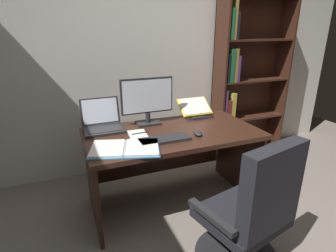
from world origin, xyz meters
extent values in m
cube|color=beige|center=(0.00, 1.94, 1.31)|extent=(5.06, 0.12, 2.61)
cube|color=#381E14|center=(-0.25, 1.00, 0.71)|extent=(1.53, 0.80, 0.04)
cube|color=#381E14|center=(-0.98, 1.00, 0.35)|extent=(0.03, 0.74, 0.69)
cube|color=#381E14|center=(0.48, 1.00, 0.35)|extent=(0.03, 0.74, 0.69)
cube|color=#381E14|center=(-0.25, 1.37, 0.38)|extent=(1.41, 0.03, 0.48)
cube|color=#381E14|center=(0.66, 1.71, 0.98)|extent=(0.02, 0.28, 1.96)
cube|color=#381E14|center=(1.61, 1.71, 0.98)|extent=(0.02, 0.28, 1.96)
cube|color=#381E14|center=(1.13, 1.85, 0.98)|extent=(0.98, 0.01, 1.96)
cube|color=#381E14|center=(1.13, 1.71, 0.01)|extent=(0.93, 0.26, 0.02)
cube|color=maroon|center=(0.70, 1.68, 0.15)|extent=(0.03, 0.20, 0.26)
cube|color=gray|center=(0.75, 1.69, 0.22)|extent=(0.05, 0.22, 0.39)
cube|color=navy|center=(0.79, 1.67, 0.17)|extent=(0.04, 0.18, 0.30)
cube|color=black|center=(0.84, 1.69, 0.18)|extent=(0.04, 0.21, 0.32)
cube|color=olive|center=(0.91, 1.67, 0.16)|extent=(0.05, 0.17, 0.27)
cube|color=#381E14|center=(1.13, 1.71, 0.49)|extent=(0.93, 0.26, 0.02)
cube|color=#512D66|center=(0.70, 1.68, 0.70)|extent=(0.03, 0.20, 0.39)
cube|color=maroon|center=(0.75, 1.68, 0.64)|extent=(0.06, 0.19, 0.27)
cube|color=gold|center=(0.81, 1.66, 0.68)|extent=(0.05, 0.16, 0.35)
cube|color=#381E14|center=(1.13, 1.71, 0.98)|extent=(0.93, 0.26, 0.02)
cube|color=black|center=(0.70, 1.67, 1.15)|extent=(0.03, 0.16, 0.33)
cube|color=#195633|center=(0.75, 1.69, 1.18)|extent=(0.05, 0.22, 0.38)
cube|color=olive|center=(0.80, 1.68, 1.18)|extent=(0.03, 0.20, 0.39)
cube|color=#512D66|center=(0.84, 1.67, 1.14)|extent=(0.03, 0.18, 0.30)
cube|color=#381E14|center=(1.13, 1.71, 1.46)|extent=(0.93, 0.26, 0.02)
cube|color=#195633|center=(0.71, 1.67, 1.64)|extent=(0.04, 0.17, 0.33)
cube|color=olive|center=(0.75, 1.69, 1.68)|extent=(0.03, 0.22, 0.41)
cube|color=black|center=(0.78, 1.66, 1.62)|extent=(0.03, 0.16, 0.29)
cylinder|color=#232326|center=(-0.09, 0.17, 0.20)|extent=(0.06, 0.06, 0.30)
cube|color=black|center=(-0.09, 0.17, 0.39)|extent=(0.59, 0.58, 0.07)
cube|color=black|center=(-0.05, -0.03, 0.70)|extent=(0.49, 0.20, 0.56)
cube|color=#232326|center=(-0.37, 0.11, 0.51)|extent=(0.13, 0.39, 0.04)
cube|color=#232326|center=(0.18, 0.23, 0.51)|extent=(0.13, 0.39, 0.04)
cube|color=#232326|center=(-0.39, 1.27, 0.74)|extent=(0.22, 0.16, 0.02)
cylinder|color=#232326|center=(-0.39, 1.27, 0.80)|extent=(0.04, 0.04, 0.09)
cube|color=#232326|center=(-0.39, 1.28, 1.01)|extent=(0.50, 0.02, 0.33)
cube|color=silver|center=(-0.39, 1.26, 1.01)|extent=(0.47, 0.00, 0.30)
cube|color=#232326|center=(-0.81, 1.23, 0.74)|extent=(0.35, 0.26, 0.02)
cube|color=#2D2D30|center=(-0.81, 1.21, 0.75)|extent=(0.30, 0.14, 0.00)
cube|color=#232326|center=(-0.81, 1.39, 0.87)|extent=(0.35, 0.07, 0.24)
cube|color=silver|center=(-0.81, 1.39, 0.87)|extent=(0.32, 0.05, 0.22)
cube|color=#232326|center=(-0.39, 0.83, 0.74)|extent=(0.42, 0.15, 0.02)
ellipsoid|color=#232326|center=(-0.09, 0.83, 0.75)|extent=(0.06, 0.10, 0.04)
cube|color=#232326|center=(0.15, 1.25, 0.74)|extent=(0.14, 0.12, 0.01)
cube|color=#232326|center=(0.15, 1.20, 0.75)|extent=(0.30, 0.01, 0.01)
cube|color=yellow|center=(0.15, 1.35, 0.83)|extent=(0.33, 0.20, 0.14)
cube|color=silver|center=(0.15, 1.35, 0.84)|extent=(0.30, 0.18, 0.13)
cube|color=#2D84C6|center=(-0.85, 0.82, 0.74)|extent=(0.34, 0.38, 0.01)
cube|color=#2D84C6|center=(-0.60, 0.74, 0.74)|extent=(0.34, 0.38, 0.01)
cube|color=silver|center=(-0.85, 0.82, 0.75)|extent=(0.32, 0.36, 0.02)
cube|color=silver|center=(-0.60, 0.74, 0.75)|extent=(0.32, 0.36, 0.02)
cylinder|color=#B7B7BC|center=(-0.73, 0.78, 0.74)|extent=(0.10, 0.28, 0.02)
cube|color=silver|center=(-0.56, 1.03, 0.74)|extent=(0.16, 0.22, 0.01)
cylinder|color=black|center=(-0.54, 1.03, 0.75)|extent=(0.14, 0.01, 0.01)
camera|label=1|loc=(-1.12, -1.06, 1.59)|focal=28.86mm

